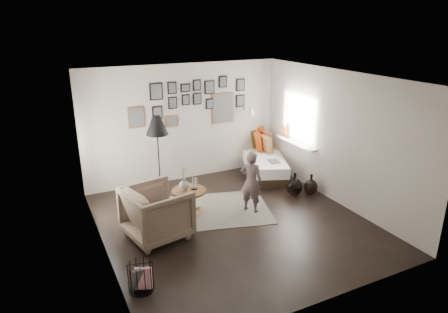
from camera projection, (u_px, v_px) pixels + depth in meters
name	position (u px, v px, depth m)	size (l,w,h in m)	color
ground	(234.00, 222.00, 7.22)	(4.80, 4.80, 0.00)	black
wall_back	(184.00, 123.00, 8.82)	(4.50, 4.50, 0.00)	#A69C92
wall_front	(328.00, 213.00, 4.76)	(4.50, 4.50, 0.00)	#A69C92
wall_left	(99.00, 176.00, 5.85)	(4.80, 4.80, 0.00)	#A69C92
wall_right	(337.00, 138.00, 7.73)	(4.80, 4.80, 0.00)	#A69C92
ceiling	(235.00, 77.00, 6.36)	(4.80, 4.80, 0.00)	white
door_left	(89.00, 166.00, 6.96)	(0.00, 2.14, 2.14)	white
window_right	(292.00, 139.00, 8.96)	(0.15, 1.32, 1.30)	white
gallery_wall	(196.00, 102.00, 8.78)	(2.74, 0.03, 1.08)	brown
wall_sconce	(251.00, 111.00, 9.19)	(0.18, 0.36, 0.16)	white
rug	(212.00, 210.00, 7.66)	(2.16, 1.51, 0.01)	beige
pedestal_table	(189.00, 203.00, 7.43)	(0.63, 0.63, 0.50)	brown
vase	(184.00, 184.00, 7.28)	(0.18, 0.18, 0.45)	black
candles	(194.00, 183.00, 7.36)	(0.11, 0.11, 0.24)	black
daybed	(261.00, 159.00, 9.53)	(1.57, 2.19, 1.00)	black
magazine_on_daybed	(274.00, 161.00, 8.91)	(0.22, 0.31, 0.02)	black
armchair	(157.00, 213.00, 6.61)	(0.95, 0.98, 0.89)	brown
armchair_cushion	(158.00, 209.00, 6.65)	(0.40, 0.40, 0.10)	white
floor_lamp	(157.00, 129.00, 7.42)	(0.42, 0.42, 1.80)	black
magazine_basket	(141.00, 277.00, 5.36)	(0.39, 0.39, 0.41)	black
demijohn_large	(294.00, 187.00, 8.26)	(0.33, 0.33, 0.50)	black
demijohn_small	(311.00, 187.00, 8.31)	(0.29, 0.29, 0.45)	black
child	(251.00, 182.00, 7.45)	(0.44, 0.29, 1.20)	#564444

